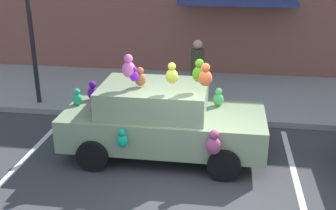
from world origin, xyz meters
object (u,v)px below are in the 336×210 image
street_lamp_post (30,22)px  pedestrian_near_shopfront (197,74)px  teddy_bear_on_sidewalk (122,93)px  plush_covered_car (161,119)px

street_lamp_post → pedestrian_near_shopfront: 4.56m
teddy_bear_on_sidewalk → pedestrian_near_shopfront: pedestrian_near_shopfront is taller
teddy_bear_on_sidewalk → street_lamp_post: 2.99m
teddy_bear_on_sidewalk → street_lamp_post: bearing=-174.9°
plush_covered_car → pedestrian_near_shopfront: plush_covered_car is taller
teddy_bear_on_sidewalk → pedestrian_near_shopfront: bearing=13.2°
teddy_bear_on_sidewalk → plush_covered_car: bearing=-58.9°
street_lamp_post → pedestrian_near_shopfront: bearing=8.9°
teddy_bear_on_sidewalk → street_lamp_post: (-2.29, -0.20, 1.91)m
pedestrian_near_shopfront → teddy_bear_on_sidewalk: bearing=-166.8°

